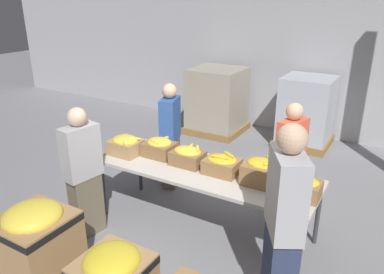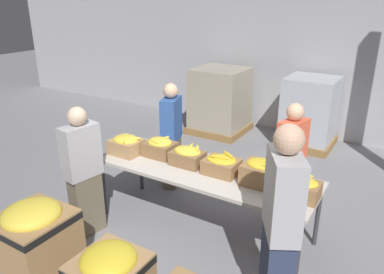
% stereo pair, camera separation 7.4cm
% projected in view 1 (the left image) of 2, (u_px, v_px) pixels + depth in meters
% --- Properties ---
extents(ground_plane, '(30.00, 30.00, 0.00)m').
position_uv_depth(ground_plane, '(203.00, 227.00, 4.56)').
color(ground_plane, gray).
extents(wall_back, '(16.00, 0.08, 4.00)m').
position_uv_depth(wall_back, '(305.00, 32.00, 6.99)').
color(wall_back, '#A8A8AD').
rests_on(wall_back, ground_plane).
extents(sorting_table, '(2.60, 0.87, 0.78)m').
position_uv_depth(sorting_table, '(204.00, 173.00, 4.30)').
color(sorting_table, beige).
rests_on(sorting_table, ground_plane).
extents(banana_box_0, '(0.39, 0.31, 0.24)m').
position_uv_depth(banana_box_0, '(126.00, 145.00, 4.65)').
color(banana_box_0, tan).
rests_on(banana_box_0, sorting_table).
extents(banana_box_1, '(0.38, 0.32, 0.24)m').
position_uv_depth(banana_box_1, '(159.00, 147.00, 4.60)').
color(banana_box_1, olive).
rests_on(banana_box_1, sorting_table).
extents(banana_box_2, '(0.38, 0.29, 0.23)m').
position_uv_depth(banana_box_2, '(188.00, 156.00, 4.36)').
color(banana_box_2, olive).
rests_on(banana_box_2, sorting_table).
extents(banana_box_3, '(0.38, 0.32, 0.23)m').
position_uv_depth(banana_box_3, '(222.00, 164.00, 4.16)').
color(banana_box_3, olive).
rests_on(banana_box_3, sorting_table).
extents(banana_box_4, '(0.38, 0.33, 0.29)m').
position_uv_depth(banana_box_4, '(262.00, 171.00, 3.92)').
color(banana_box_4, olive).
rests_on(banana_box_4, sorting_table).
extents(banana_box_5, '(0.38, 0.27, 0.23)m').
position_uv_depth(banana_box_5, '(301.00, 186.00, 3.68)').
color(banana_box_5, olive).
rests_on(banana_box_5, sorting_table).
extents(volunteer_0, '(0.32, 0.45, 1.53)m').
position_uv_depth(volunteer_0, '(170.00, 137.00, 5.31)').
color(volunteer_0, '#6B604C').
rests_on(volunteer_0, ground_plane).
extents(volunteer_1, '(0.27, 0.44, 1.54)m').
position_uv_depth(volunteer_1, '(83.00, 174.00, 4.19)').
color(volunteer_1, '#6B604C').
rests_on(volunteer_1, ground_plane).
extents(volunteer_2, '(0.30, 0.44, 1.50)m').
position_uv_depth(volunteer_2, '(289.00, 164.00, 4.50)').
color(volunteer_2, '#6B604C').
rests_on(volunteer_2, ground_plane).
extents(volunteer_3, '(0.44, 0.53, 1.77)m').
position_uv_depth(volunteer_3, '(283.00, 227.00, 3.05)').
color(volunteer_3, '#2D3856').
rests_on(volunteer_3, ground_plane).
extents(donation_bin_0, '(0.65, 0.65, 0.84)m').
position_uv_depth(donation_bin_0, '(37.00, 241.00, 3.58)').
color(donation_bin_0, '#A37A4C').
rests_on(donation_bin_0, ground_plane).
extents(pallet_stack_0, '(1.07, 1.07, 1.30)m').
position_uv_depth(pallet_stack_0, '(217.00, 101.00, 7.53)').
color(pallet_stack_0, olive).
rests_on(pallet_stack_0, ground_plane).
extents(pallet_stack_1, '(0.95, 0.95, 1.28)m').
position_uv_depth(pallet_stack_1, '(306.00, 112.00, 6.85)').
color(pallet_stack_1, olive).
rests_on(pallet_stack_1, ground_plane).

